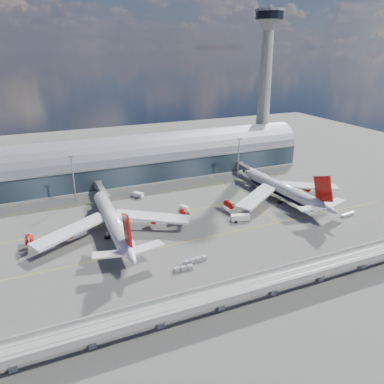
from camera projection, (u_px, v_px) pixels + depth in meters
name	position (u px, v px, depth m)	size (l,w,h in m)	color
ground	(203.00, 227.00, 173.31)	(500.00, 500.00, 0.00)	#474744
taxi_lines	(185.00, 209.00, 192.20)	(200.00, 80.12, 0.01)	gold
terminal	(151.00, 160.00, 235.88)	(200.00, 30.00, 28.00)	#1F2A34
control_tower	(265.00, 88.00, 257.25)	(19.00, 19.00, 103.00)	gray
guideway	(274.00, 280.00, 124.38)	(220.00, 8.50, 7.20)	gray
floodlight_mast_left	(73.00, 178.00, 196.78)	(3.00, 0.70, 25.70)	gray
floodlight_mast_right	(239.00, 157.00, 234.01)	(3.00, 0.70, 25.70)	gray
airliner_left	(113.00, 222.00, 162.89)	(72.01, 75.60, 23.09)	white
airliner_right	(283.00, 190.00, 201.01)	(70.38, 73.57, 23.33)	white
jet_bridge_left	(102.00, 190.00, 203.33)	(4.40, 28.00, 7.25)	gray
jet_bridge_right	(250.00, 170.00, 236.15)	(4.40, 32.00, 7.25)	gray
service_truck_1	(174.00, 220.00, 176.80)	(4.87, 2.63, 2.74)	white
service_truck_2	(240.00, 218.00, 178.76)	(9.34, 4.37, 3.26)	white
service_truck_3	(291.00, 193.00, 210.19)	(4.35, 5.79, 2.63)	white
service_truck_4	(184.00, 208.00, 190.14)	(3.70, 5.06, 2.67)	white
service_truck_5	(138.00, 195.00, 206.56)	(5.54, 6.35, 2.97)	white
cargo_train_0	(183.00, 268.00, 139.12)	(7.65, 2.15, 1.69)	gray
cargo_train_1	(195.00, 260.00, 144.57)	(9.88, 2.33, 1.63)	gray
cargo_train_2	(348.00, 215.00, 184.19)	(8.82, 2.55, 1.45)	gray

